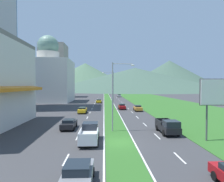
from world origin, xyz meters
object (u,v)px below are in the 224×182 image
Objects in this scene: street_lamp_near at (115,92)px; pickup_truck_1 at (90,133)px; billboard_roadside at (223,95)px; car_2 at (119,96)px; street_lamp_mid at (112,88)px; pickup_truck_0 at (168,127)px; car_6 at (69,124)px; car_1 at (138,108)px; car_7 at (122,106)px; car_5 at (82,110)px; car_3 at (78,174)px; car_0 at (99,101)px.

street_lamp_near is 7.56m from pickup_truck_1.
billboard_roadside reaches higher than car_2.
street_lamp_mid is at bearing 110.98° from billboard_roadside.
pickup_truck_0 reaches higher than car_2.
pickup_truck_0 reaches higher than car_6.
street_lamp_mid is at bearing -17.80° from car_6.
billboard_roadside is at bearing -110.91° from car_6.
billboard_roadside is 16.23m from pickup_truck_1.
pickup_truck_1 is at bearing -72.04° from pickup_truck_0.
car_1 is 28.94m from pickup_truck_1.
car_2 is (6.45, 57.55, -5.10)m from street_lamp_mid.
car_6 is at bearing -23.09° from car_7.
car_7 is (10.21, 23.96, 0.00)m from car_6.
car_5 is at bearing -0.66° from car_6.
car_6 is (-7.46, -23.24, -5.11)m from street_lamp_mid.
street_lamp_mid reaches higher than car_1.
car_6 is (-0.19, -16.87, 0.03)m from car_5.
pickup_truck_1 reaches higher than car_3.
car_3 is (-15.62, -9.74, -4.70)m from billboard_roadside.
car_1 is (7.12, 22.02, -4.87)m from street_lamp_near.
pickup_truck_1 is (0.22, -50.69, 0.27)m from car_0.
car_2 reaches higher than car_1.
car_0 is 1.04× the size of car_2.
car_3 reaches higher than car_2.
pickup_truck_0 is (6.48, -26.86, -4.89)m from street_lamp_mid.
car_3 is at bearing -168.20° from car_6.
street_lamp_near is 2.33× the size of car_3.
car_0 is 1.16× the size of car_1.
street_lamp_near is 46.07m from car_0.
pickup_truck_1 is at bearing -20.96° from car_1.
car_7 reaches higher than car_6.
car_3 is 34.10m from car_5.
car_1 is 60.73m from car_2.
car_2 is 65.37m from car_5.
car_5 is 24.09m from pickup_truck_1.
street_lamp_near reaches higher than car_3.
street_lamp_near is 1.33× the size of billboard_roadside.
car_2 is 1.09× the size of car_3.
car_1 is 0.76× the size of pickup_truck_0.
car_0 is at bearing -6.77° from car_5.
car_5 is at bearing -54.72° from car_7.
street_lamp_near reaches higher than car_5.
street_lamp_mid is (0.63, 25.20, 0.24)m from street_lamp_near.
pickup_truck_1 is (-3.24, -5.01, -4.64)m from street_lamp_near.
street_lamp_mid is 32.74m from billboard_roadside.
car_1 is at bearing -26.16° from street_lamp_mid.
pickup_truck_0 is at bearing -167.42° from car_0.
car_2 is (7.08, 82.75, -4.85)m from street_lamp_near.
street_lamp_near reaches higher than billboard_roadside.
car_3 reaches higher than car_1.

